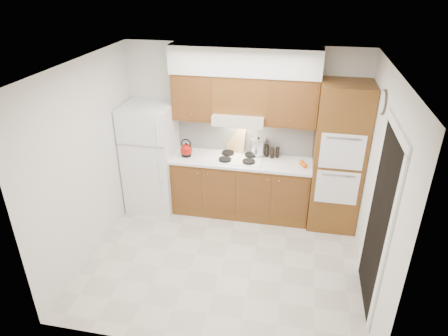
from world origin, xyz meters
name	(u,v)px	position (x,y,z in m)	size (l,w,h in m)	color
floor	(224,258)	(0.00, 0.00, 0.00)	(3.60, 3.60, 0.00)	beige
ceiling	(224,67)	(0.00, 0.00, 2.60)	(3.60, 3.60, 0.00)	white
wall_back	(243,130)	(0.00, 1.50, 1.30)	(3.60, 0.02, 2.60)	silver
wall_left	(89,162)	(-1.80, 0.00, 1.30)	(0.02, 3.00, 2.60)	silver
wall_right	(379,188)	(1.80, 0.00, 1.30)	(0.02, 3.00, 2.60)	silver
fridge	(151,158)	(-1.41, 1.14, 0.86)	(0.75, 0.72, 1.72)	white
base_cabinets	(241,187)	(0.02, 1.20, 0.45)	(2.11, 0.60, 0.90)	brown
countertop	(241,161)	(0.03, 1.19, 0.92)	(2.13, 0.62, 0.04)	white
backsplash	(244,135)	(0.02, 1.49, 1.22)	(2.11, 0.03, 0.56)	white
oven_cabinet	(338,158)	(1.44, 1.18, 1.10)	(0.70, 0.65, 2.20)	brown
upper_cab_left	(195,96)	(-0.71, 1.33, 1.85)	(0.63, 0.33, 0.70)	brown
upper_cab_right	(292,101)	(0.72, 1.33, 1.85)	(0.73, 0.33, 0.70)	brown
range_hood	(239,118)	(-0.02, 1.27, 1.57)	(0.75, 0.45, 0.15)	silver
upper_cab_over_hood	(241,93)	(-0.02, 1.33, 1.92)	(0.75, 0.33, 0.55)	brown
soffit	(245,60)	(0.03, 1.32, 2.40)	(2.13, 0.36, 0.40)	silver
cooktop	(238,158)	(-0.02, 1.21, 0.95)	(0.74, 0.50, 0.01)	white
doorway	(378,224)	(1.79, -0.35, 1.05)	(0.02, 0.90, 2.10)	black
wall_clock	(383,102)	(1.79, 0.55, 2.15)	(0.30, 0.30, 0.02)	#3F3833
kettle	(186,150)	(-0.82, 1.14, 1.04)	(0.19, 0.19, 0.19)	maroon
cutting_board	(236,140)	(-0.10, 1.45, 1.14)	(0.29, 0.02, 0.39)	#DDB271
stock_pot	(258,146)	(0.26, 1.39, 1.09)	(0.23, 0.23, 0.24)	silver
condiment_a	(267,151)	(0.40, 1.37, 1.04)	(0.05, 0.05, 0.20)	black
condiment_b	(277,152)	(0.56, 1.37, 1.02)	(0.05, 0.05, 0.17)	black
condiment_c	(272,153)	(0.48, 1.33, 1.02)	(0.06, 0.06, 0.17)	black
orange_near	(304,165)	(0.97, 1.10, 0.98)	(0.08, 0.08, 0.08)	orange
orange_far	(302,163)	(0.93, 1.18, 0.98)	(0.08, 0.08, 0.08)	orange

